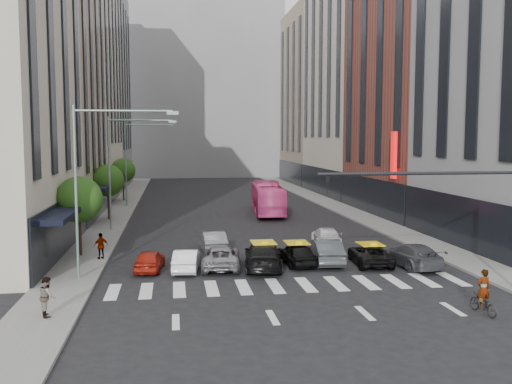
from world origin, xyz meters
name	(u,v)px	position (x,y,z in m)	size (l,w,h in m)	color
ground	(301,293)	(0.00, 0.00, 0.00)	(160.00, 160.00, 0.00)	black
sidewalk_left	(117,214)	(-11.50, 30.00, 0.07)	(3.00, 96.00, 0.15)	slate
sidewalk_right	(345,210)	(11.50, 30.00, 0.07)	(3.00, 96.00, 0.15)	slate
building_left_b	(49,87)	(-17.00, 28.00, 12.00)	(8.00, 16.00, 24.00)	tan
building_left_c	(79,50)	(-17.00, 46.00, 18.00)	(8.00, 20.00, 36.00)	beige
building_left_d	(100,89)	(-17.00, 65.00, 15.00)	(8.00, 18.00, 30.00)	gray
building_right_b	(411,81)	(17.00, 27.00, 13.00)	(8.00, 18.00, 26.00)	brown
building_right_c	(351,40)	(17.00, 46.00, 20.00)	(8.00, 20.00, 40.00)	beige
building_right_d	(315,98)	(17.00, 65.00, 14.00)	(8.00, 18.00, 28.00)	tan
building_far	(203,83)	(0.00, 85.00, 18.00)	(30.00, 10.00, 36.00)	gray
tree_near	(79,200)	(-11.80, 10.00, 3.65)	(2.88, 2.88, 4.95)	black
tree_mid	(108,181)	(-11.80, 26.00, 3.65)	(2.88, 2.88, 4.95)	black
tree_far	(123,170)	(-11.80, 42.00, 3.65)	(2.88, 2.88, 4.95)	black
streetlamp_near	(94,168)	(-10.04, 4.00, 5.90)	(5.38, 0.25, 9.00)	gray
streetlamp_mid	(122,158)	(-10.04, 20.00, 5.90)	(5.38, 0.25, 9.00)	gray
streetlamp_far	(135,152)	(-10.04, 36.00, 5.90)	(5.38, 0.25, 9.00)	gray
traffic_signal	(464,201)	(7.69, -1.00, 4.47)	(10.10, 0.20, 6.00)	black
liberty_sign	(394,155)	(12.60, 20.00, 6.00)	(0.30, 0.70, 4.00)	red
car_red	(150,260)	(-7.40, 5.78, 0.61)	(1.44, 3.58, 1.22)	#A01D0E
car_white_front	(187,260)	(-5.34, 5.43, 0.62)	(1.32, 3.79, 1.25)	white
car_silver	(221,257)	(-3.36, 5.88, 0.64)	(2.13, 4.63, 1.29)	gray
taxi_left	(263,256)	(-0.99, 5.33, 0.75)	(2.11, 5.19, 1.51)	black
taxi_center	(296,254)	(1.10, 5.98, 0.66)	(1.56, 3.89, 1.32)	black
car_grey_mid	(326,251)	(2.91, 6.15, 0.74)	(1.56, 4.48, 1.48)	#3A3E41
taxi_right	(370,254)	(5.42, 5.48, 0.61)	(2.01, 4.36, 1.21)	black
car_grey_curb	(412,255)	(7.63, 4.51, 0.69)	(1.92, 4.73, 1.37)	#3F4146
car_row2_left	(213,241)	(-3.48, 10.62, 0.69)	(1.47, 4.21, 1.39)	gray
car_row2_right	(326,236)	(4.54, 11.96, 0.61)	(1.72, 4.22, 1.22)	white
bus	(268,198)	(3.15, 28.46, 1.55)	(2.60, 11.13, 3.10)	#EA458F
motorcycle	(483,303)	(6.91, -4.34, 0.46)	(0.61, 1.76, 0.92)	black
rider	(484,273)	(6.91, -4.34, 1.77)	(0.62, 0.41, 1.69)	gray
pedestrian_near	(47,296)	(-11.22, -2.41, 0.97)	(0.80, 0.62, 1.64)	gray
pedestrian_far	(101,246)	(-10.40, 8.75, 0.94)	(0.93, 0.39, 1.58)	gray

